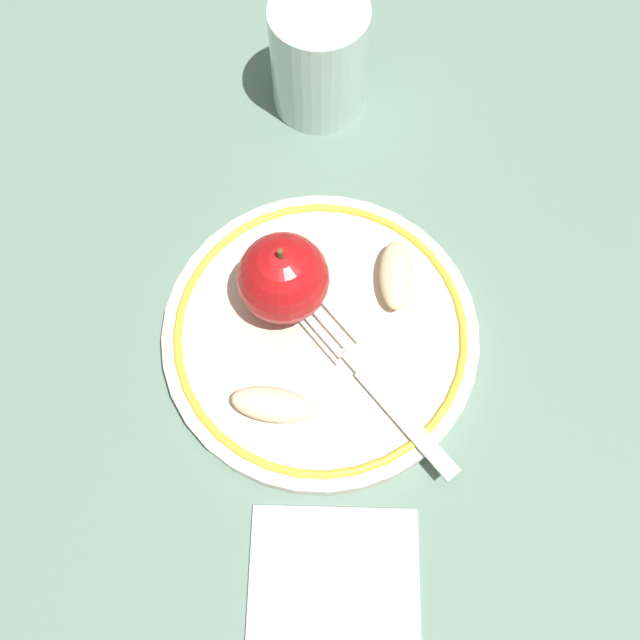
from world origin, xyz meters
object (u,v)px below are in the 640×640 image
apple_slice_front (272,404)px  napkin_folded (334,622)px  fork (374,384)px  apple_red_whole (283,278)px  apple_slice_back (396,275)px  plate (320,335)px  drinking_glass (319,58)px

apple_slice_front → napkin_folded: 0.14m
fork → napkin_folded: bearing=130.3°
apple_red_whole → apple_slice_back: bearing=-150.2°
napkin_folded → plate: bearing=-67.7°
plate → apple_slice_back: size_ratio=4.13×
apple_slice_back → napkin_folded: apple_slice_back is taller
drinking_glass → napkin_folded: drinking_glass is taller
apple_red_whole → apple_slice_front: (-0.02, 0.08, -0.02)m
apple_red_whole → drinking_glass: drinking_glass is taller
fork → napkin_folded: fork is taller
apple_slice_front → napkin_folded: size_ratio=0.39×
fork → napkin_folded: (-0.02, 0.15, -0.02)m
drinking_glass → apple_red_whole: bearing=102.7°
apple_red_whole → drinking_glass: size_ratio=0.75×
apple_slice_front → drinking_glass: bearing=93.1°
apple_red_whole → apple_slice_front: bearing=104.8°
apple_slice_back → napkin_folded: 0.24m
plate → drinking_glass: size_ratio=2.38×
plate → napkin_folded: plate is taller
napkin_folded → apple_red_whole: bearing=-61.4°
fork → apple_red_whole: bearing=4.2°
apple_slice_front → plate: bearing=69.9°
apple_slice_front → apple_slice_back: 0.13m
apple_red_whole → fork: (-0.08, 0.04, -0.03)m
apple_red_whole → apple_slice_back: (-0.07, -0.04, -0.02)m
drinking_glass → apple_slice_front: bearing=103.3°
plate → apple_slice_front: bearing=80.1°
apple_red_whole → fork: 0.10m
apple_slice_back → drinking_glass: drinking_glass is taller
apple_red_whole → fork: size_ratio=0.46×
apple_slice_back → napkin_folded: size_ratio=0.39×
plate → drinking_glass: drinking_glass is taller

